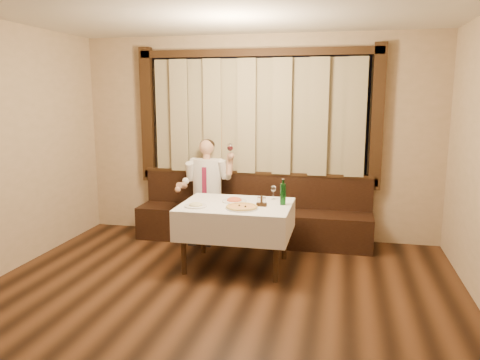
% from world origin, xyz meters
% --- Properties ---
extents(room, '(5.01, 6.01, 2.81)m').
position_xyz_m(room, '(-0.00, 0.97, 1.50)').
color(room, black).
rests_on(room, ground).
extents(banquette, '(3.20, 0.61, 0.94)m').
position_xyz_m(banquette, '(0.00, 2.72, 0.31)').
color(banquette, black).
rests_on(banquette, ground).
extents(dining_table, '(1.27, 0.97, 0.76)m').
position_xyz_m(dining_table, '(0.00, 1.70, 0.65)').
color(dining_table, black).
rests_on(dining_table, ground).
extents(pizza, '(0.37, 0.37, 0.04)m').
position_xyz_m(pizza, '(0.11, 1.49, 0.77)').
color(pizza, white).
rests_on(pizza, dining_table).
extents(pasta_red, '(0.29, 0.29, 0.10)m').
position_xyz_m(pasta_red, '(-0.04, 1.79, 0.80)').
color(pasta_red, white).
rests_on(pasta_red, dining_table).
extents(pasta_cream, '(0.25, 0.25, 0.09)m').
position_xyz_m(pasta_cream, '(-0.41, 1.47, 0.79)').
color(pasta_cream, white).
rests_on(pasta_cream, dining_table).
extents(green_bottle, '(0.07, 0.07, 0.30)m').
position_xyz_m(green_bottle, '(0.53, 1.77, 0.89)').
color(green_bottle, '#115017').
rests_on(green_bottle, dining_table).
extents(table_wine_glass, '(0.06, 0.06, 0.17)m').
position_xyz_m(table_wine_glass, '(0.38, 2.02, 0.88)').
color(table_wine_glass, white).
rests_on(table_wine_glass, dining_table).
extents(cruet_caddy, '(0.12, 0.06, 0.12)m').
position_xyz_m(cruet_caddy, '(0.30, 1.65, 0.80)').
color(cruet_caddy, black).
rests_on(cruet_caddy, dining_table).
extents(seated_man, '(0.76, 0.57, 1.39)m').
position_xyz_m(seated_man, '(-0.64, 2.63, 0.81)').
color(seated_man, black).
rests_on(seated_man, ground).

